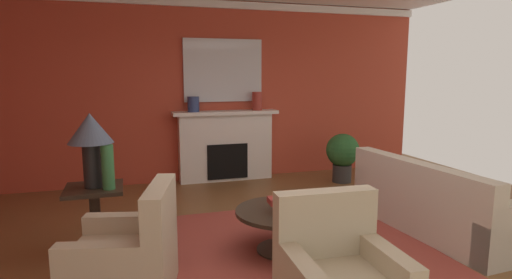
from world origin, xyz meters
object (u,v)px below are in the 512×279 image
fireplace (226,148)px  vase_mantel_right (257,101)px  vase_on_side_table (108,167)px  coffee_table (284,220)px  side_table (96,216)px  armchair_near_window (128,262)px  table_lamp (91,136)px  potted_plant (343,154)px  vase_mantel_left (193,104)px  mantel_mirror (223,70)px  sofa (436,206)px

fireplace → vase_mantel_right: bearing=-5.1°
fireplace → vase_on_side_table: 3.23m
coffee_table → vase_mantel_right: bearing=77.6°
side_table → coffee_table: bearing=-16.3°
armchair_near_window → table_lamp: 1.39m
vase_mantel_right → vase_on_side_table: vase_mantel_right is taller
vase_mantel_right → potted_plant: vase_mantel_right is taller
vase_on_side_table → table_lamp: bearing=141.3°
coffee_table → table_lamp: bearing=163.7°
side_table → vase_mantel_left: size_ratio=2.79×
mantel_mirror → sofa: mantel_mirror is taller
potted_plant → side_table: bearing=-154.7°
mantel_mirror → potted_plant: size_ratio=1.63×
fireplace → side_table: (-1.96, -2.53, -0.17)m
table_lamp → potted_plant: bearing=25.3°
mantel_mirror → potted_plant: (1.86, -0.85, -1.39)m
side_table → table_lamp: table_lamp is taller
table_lamp → potted_plant: 4.29m
mantel_mirror → table_lamp: 3.37m
mantel_mirror → side_table: size_ratio=1.94×
mantel_mirror → table_lamp: size_ratio=1.81×
mantel_mirror → vase_mantel_right: size_ratio=4.30×
side_table → potted_plant: bearing=25.3°
side_table → vase_on_side_table: 0.56m
sofa → armchair_near_window: bearing=-172.3°
vase_on_side_table → fireplace: bearing=55.7°
coffee_table → vase_on_side_table: 1.85m
armchair_near_window → vase_on_side_table: vase_on_side_table is taller
vase_on_side_table → side_table: bearing=141.3°
side_table → vase_on_side_table: (0.15, -0.12, 0.52)m
potted_plant → vase_mantel_right: bearing=152.7°
table_lamp → potted_plant: size_ratio=0.90×
coffee_table → fireplace: bearing=87.9°
table_lamp → vase_on_side_table: size_ratio=1.68×
fireplace → sofa: fireplace is taller
vase_on_side_table → sofa: bearing=-6.5°
sofa → vase_mantel_left: 3.96m
vase_on_side_table → vase_mantel_left: (1.26, 2.60, 0.41)m
mantel_mirror → armchair_near_window: 4.31m
table_lamp → fireplace: bearing=52.3°
sofa → vase_mantel_left: size_ratio=8.60×
mantel_mirror → armchair_near_window: size_ratio=1.40×
armchair_near_window → table_lamp: bearing=106.8°
vase_mantel_right → vase_mantel_left: bearing=180.0°
sofa → coffee_table: size_ratio=2.16×
vase_mantel_right → mantel_mirror: bearing=162.8°
potted_plant → sofa: bearing=-91.6°
coffee_table → table_lamp: (-1.85, 0.54, 0.89)m
side_table → vase_mantel_left: 3.01m
coffee_table → vase_mantel_left: bearing=98.2°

